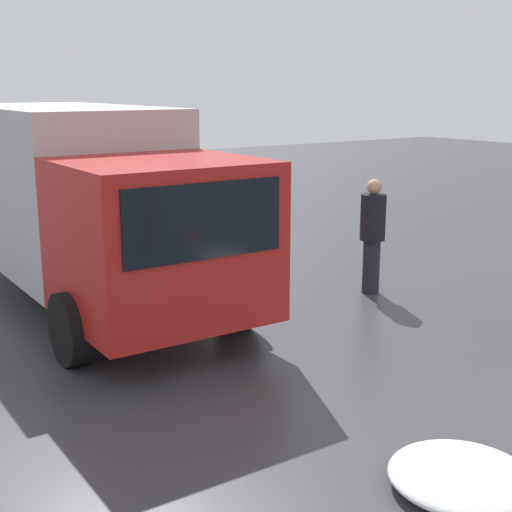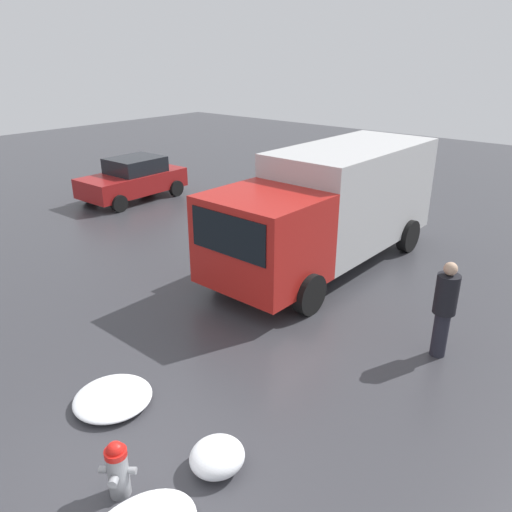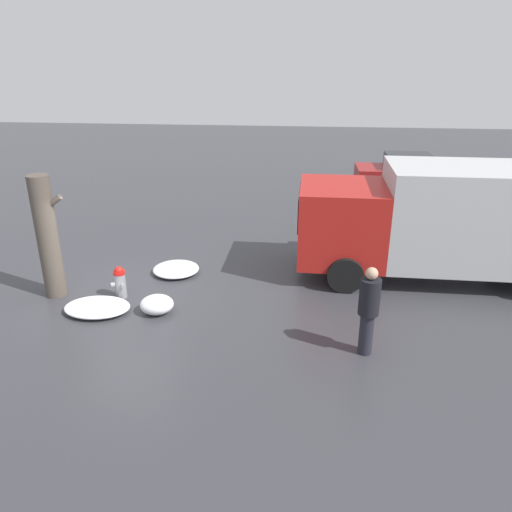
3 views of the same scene
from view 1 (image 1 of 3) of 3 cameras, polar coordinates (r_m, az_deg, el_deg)
The scene contains 3 objects.
delivery_truck at distance 11.30m, azimuth -13.65°, elevation 4.61°, with size 7.23×2.71×2.96m.
pedestrian at distance 11.49m, azimuth 9.30°, elevation 1.93°, with size 0.40×0.40×1.85m.
snow_pile_by_hydrant at distance 6.43m, azimuth 16.17°, elevation -16.61°, with size 1.24×1.22×0.22m.
Camera 1 is at (-2.45, 5.98, 3.28)m, focal length 50.00 mm.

